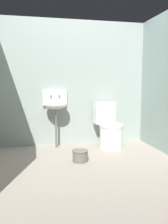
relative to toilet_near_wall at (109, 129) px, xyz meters
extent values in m
cube|color=gray|center=(-0.57, -0.94, -0.36)|extent=(3.05, 2.98, 0.08)
cube|color=#93A09B|center=(-0.57, 0.40, 0.78)|extent=(3.05, 0.10, 2.20)
cylinder|color=white|center=(0.01, -0.09, -0.13)|extent=(0.41, 0.41, 0.38)
cylinder|color=white|center=(0.01, -0.09, 0.08)|extent=(0.43, 0.43, 0.04)
cube|color=white|center=(-0.02, 0.21, 0.26)|extent=(0.37, 0.21, 0.40)
cylinder|color=#666056|center=(-0.89, 0.16, 0.01)|extent=(0.04, 0.04, 0.66)
ellipsoid|color=white|center=(-0.89, 0.16, 0.43)|extent=(0.40, 0.32, 0.18)
cube|color=white|center=(-0.89, 0.33, 0.53)|extent=(0.42, 0.04, 0.28)
cylinder|color=#666056|center=(-0.96, 0.22, 0.55)|extent=(0.04, 0.04, 0.06)
cylinder|color=#666056|center=(-0.82, 0.22, 0.55)|extent=(0.04, 0.04, 0.06)
cylinder|color=#666056|center=(-0.63, -0.65, -0.24)|extent=(0.21, 0.21, 0.16)
torus|color=#625A5C|center=(-0.63, -0.65, -0.17)|extent=(0.23, 0.23, 0.02)
camera|label=1|loc=(-1.26, -3.83, 0.77)|focal=37.94mm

